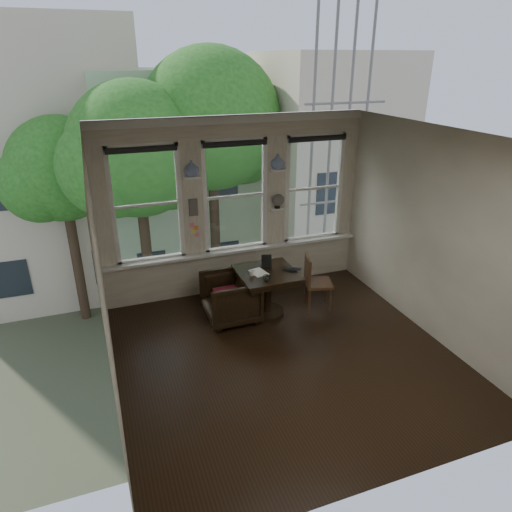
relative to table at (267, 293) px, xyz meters
name	(u,v)px	position (x,y,z in m)	size (l,w,h in m)	color
ground	(286,356)	(-0.17, -1.17, -0.38)	(4.50, 4.50, 0.00)	black
ceiling	(293,136)	(-0.17, -1.17, 2.62)	(4.50, 4.50, 0.00)	silver
wall_back	(235,207)	(-0.17, 1.08, 1.12)	(4.50, 4.50, 0.00)	beige
wall_front	(398,359)	(-0.17, -3.42, 1.12)	(4.50, 4.50, 0.00)	beige
wall_left	(102,286)	(-2.42, -1.17, 1.12)	(4.50, 4.50, 0.00)	beige
wall_right	(434,236)	(2.08, -1.17, 1.12)	(4.50, 4.50, 0.00)	beige
window_left	(146,205)	(-1.62, 1.08, 1.32)	(1.10, 0.12, 1.90)	white
window_center	(235,196)	(-0.17, 1.08, 1.32)	(1.10, 0.12, 1.90)	white
window_right	(313,188)	(1.28, 1.08, 1.32)	(1.10, 0.12, 1.90)	white
shelf_left	(192,177)	(-0.89, 0.98, 1.73)	(0.26, 0.16, 0.03)	white
shelf_right	(277,170)	(0.56, 0.98, 1.73)	(0.26, 0.16, 0.03)	white
intercom	(193,207)	(-0.89, 1.01, 1.23)	(0.14, 0.06, 0.28)	#59544F
sticky_notes	(194,227)	(-0.89, 1.02, 0.88)	(0.16, 0.01, 0.24)	pink
desk_fan	(277,203)	(0.56, 0.96, 1.16)	(0.20, 0.20, 0.24)	#59544F
vase_left	(191,168)	(-0.89, 0.98, 1.86)	(0.24, 0.24, 0.25)	white
vase_right	(278,162)	(0.56, 0.98, 1.86)	(0.24, 0.24, 0.25)	white
table	(267,293)	(0.00, 0.00, 0.00)	(0.90, 0.90, 0.75)	black
armchair_left	(230,298)	(-0.60, 0.04, 0.00)	(0.80, 0.83, 0.75)	black
cushion_red	(230,294)	(-0.60, 0.04, 0.08)	(0.45, 0.45, 0.06)	maroon
side_chair_right	(319,283)	(0.86, -0.11, 0.09)	(0.42, 0.42, 0.92)	#422517
laptop	(292,271)	(0.37, -0.11, 0.39)	(0.30, 0.19, 0.02)	black
mug	(252,273)	(-0.27, -0.05, 0.42)	(0.09, 0.09, 0.08)	white
drinking_glass	(266,278)	(-0.12, -0.30, 0.42)	(0.11, 0.11, 0.09)	white
tablet	(267,261)	(0.05, 0.15, 0.48)	(0.16, 0.02, 0.22)	black
papers	(258,272)	(-0.13, 0.03, 0.38)	(0.22, 0.30, 0.00)	silver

